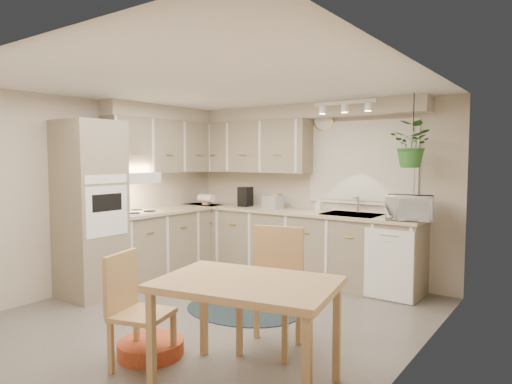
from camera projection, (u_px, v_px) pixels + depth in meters
floor at (219, 315)px, 4.84m from camera, size 4.20×4.20×0.00m
ceiling at (217, 86)px, 4.66m from camera, size 4.20×4.20×0.00m
wall_back at (314, 191)px, 6.45m from camera, size 4.00×0.04×2.40m
wall_front at (14, 227)px, 3.05m from camera, size 4.00×0.04×2.40m
wall_left at (100, 194)px, 5.91m from camera, size 0.04×4.20×2.40m
wall_right at (412, 217)px, 3.59m from camera, size 0.04×4.20×2.40m
base_cab_left at (167, 243)px, 6.50m from camera, size 0.60×1.85×0.90m
base_cab_back at (291, 245)px, 6.38m from camera, size 3.60×0.60×0.90m
counter_left at (167, 210)px, 6.46m from camera, size 0.64×1.89×0.04m
counter_back at (291, 211)px, 6.34m from camera, size 3.64×0.64×0.04m
oven_stack at (90, 209)px, 5.43m from camera, size 0.65×0.65×2.10m
wall_oven_face at (107, 211)px, 5.24m from camera, size 0.02×0.56×0.58m
upper_cab_left at (166, 147)px, 6.57m from camera, size 0.35×2.00×0.75m
upper_cab_back at (250, 147)px, 6.84m from camera, size 2.00×0.35×0.75m
soffit_left at (164, 113)px, 6.55m from camera, size 0.30×2.00×0.20m
soffit_back at (297, 112)px, 6.36m from camera, size 3.60×0.30×0.20m
cooktop at (135, 213)px, 5.99m from camera, size 0.52×0.58×0.02m
range_hood at (134, 178)px, 5.96m from camera, size 0.40×0.60×0.14m
window_blinds at (361, 163)px, 5.99m from camera, size 1.40×0.02×1.00m
window_frame at (361, 163)px, 6.00m from camera, size 1.50×0.02×1.10m
sink at (351, 218)px, 5.82m from camera, size 0.70×0.48×0.10m
dishwasher_front at (388, 265)px, 5.26m from camera, size 0.58×0.02×0.83m
track_light_bar at (345, 103)px, 5.52m from camera, size 0.80×0.04×0.04m
wall_clock at (324, 120)px, 6.27m from camera, size 0.30×0.03×0.30m
dining_table at (247, 334)px, 3.27m from camera, size 1.40×1.07×0.79m
chair_left at (142, 311)px, 3.59m from camera, size 0.53×0.53×0.91m
chair_back at (270, 290)px, 3.92m from camera, size 0.60×0.60×1.05m
braided_rug at (242, 310)px, 4.97m from camera, size 1.40×1.11×0.01m
pet_bed at (151, 348)px, 3.84m from camera, size 0.70×0.70×0.13m
microwave at (410, 205)px, 5.28m from camera, size 0.57×0.40×0.35m
soap_bottle at (319, 208)px, 6.26m from camera, size 0.10×0.18×0.08m
hanging_plant at (413, 150)px, 5.22m from camera, size 0.59×0.63×0.41m
coffee_maker at (245, 197)px, 6.79m from camera, size 0.18×0.21×0.29m
toaster at (273, 202)px, 6.54m from camera, size 0.33×0.24×0.18m
knife_block at (277, 201)px, 6.53m from camera, size 0.11×0.11×0.21m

